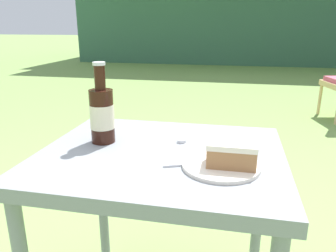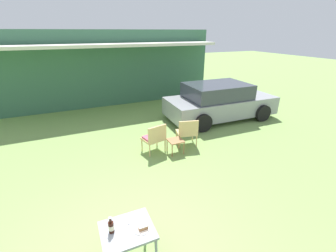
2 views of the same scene
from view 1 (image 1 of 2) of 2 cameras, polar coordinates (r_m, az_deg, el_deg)
The scene contains 6 objects.
cabin_building at distance 10.67m, azimuth 16.92°, elevation 19.95°, with size 10.49×4.67×3.32m.
patio_table at distance 1.03m, azimuth -1.15°, elevation -8.78°, with size 0.73×0.62×0.69m.
cake_on_plate at distance 0.89m, azimuth 10.30°, elevation -5.56°, with size 0.21×0.21×0.07m.
cola_bottle_near at distance 1.07m, azimuth -11.42°, elevation 2.11°, with size 0.08×0.08×0.26m.
fork at distance 0.91m, azimuth 4.98°, elevation -6.58°, with size 0.17×0.07×0.01m.
loose_bottle_cap at distance 1.07m, azimuth 2.37°, elevation -2.62°, with size 0.03×0.03×0.01m.
Camera 1 is at (0.21, -0.90, 1.06)m, focal length 35.00 mm.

